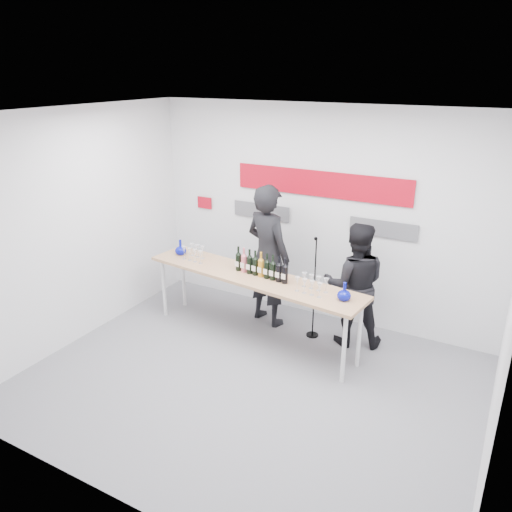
# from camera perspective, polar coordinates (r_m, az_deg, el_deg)

# --- Properties ---
(ground) EXTENTS (5.00, 5.00, 0.00)m
(ground) POSITION_cam_1_polar(r_m,az_deg,el_deg) (5.97, -0.79, -14.17)
(ground) COLOR slate
(ground) RESTS_ON ground
(back_wall) EXTENTS (5.00, 0.04, 3.00)m
(back_wall) POSITION_cam_1_polar(r_m,az_deg,el_deg) (6.98, 7.28, 4.62)
(back_wall) COLOR silver
(back_wall) RESTS_ON ground
(signage) EXTENTS (3.38, 0.02, 0.79)m
(signage) POSITION_cam_1_polar(r_m,az_deg,el_deg) (6.89, 6.87, 7.07)
(signage) COLOR #AB0718
(signage) RESTS_ON back_wall
(tasting_table) EXTENTS (3.12, 0.98, 0.92)m
(tasting_table) POSITION_cam_1_polar(r_m,az_deg,el_deg) (6.43, -0.43, -2.77)
(tasting_table) COLOR tan
(tasting_table) RESTS_ON ground
(wine_bottles) EXTENTS (0.80, 0.17, 0.33)m
(wine_bottles) POSITION_cam_1_polar(r_m,az_deg,el_deg) (6.30, 0.57, -0.97)
(wine_bottles) COLOR black
(wine_bottles) RESTS_ON tasting_table
(decanter_left) EXTENTS (0.16, 0.16, 0.21)m
(decanter_left) POSITION_cam_1_polar(r_m,az_deg,el_deg) (7.16, -8.63, 1.01)
(decanter_left) COLOR #070E92
(decanter_left) RESTS_ON tasting_table
(decanter_right) EXTENTS (0.16, 0.16, 0.21)m
(decanter_right) POSITION_cam_1_polar(r_m,az_deg,el_deg) (5.78, 10.06, -3.99)
(decanter_right) COLOR #070E92
(decanter_right) RESTS_ON tasting_table
(glasses_left) EXTENTS (0.36, 0.26, 0.18)m
(glasses_left) POSITION_cam_1_polar(r_m,az_deg,el_deg) (6.95, -7.06, 0.33)
(glasses_left) COLOR silver
(glasses_left) RESTS_ON tasting_table
(glasses_right) EXTENTS (0.38, 0.26, 0.18)m
(glasses_right) POSITION_cam_1_polar(r_m,az_deg,el_deg) (5.94, 6.38, -3.27)
(glasses_right) COLOR silver
(glasses_right) RESTS_ON tasting_table
(presenter_left) EXTENTS (0.83, 0.67, 1.99)m
(presenter_left) POSITION_cam_1_polar(r_m,az_deg,el_deg) (6.85, 1.37, 0.05)
(presenter_left) COLOR black
(presenter_left) RESTS_ON ground
(presenter_right) EXTENTS (0.97, 0.86, 1.65)m
(presenter_right) POSITION_cam_1_polar(r_m,az_deg,el_deg) (6.49, 11.20, -3.25)
(presenter_right) COLOR black
(presenter_right) RESTS_ON ground
(mic_stand) EXTENTS (0.17, 0.17, 1.42)m
(mic_stand) POSITION_cam_1_polar(r_m,az_deg,el_deg) (6.71, 6.58, -5.80)
(mic_stand) COLOR black
(mic_stand) RESTS_ON ground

